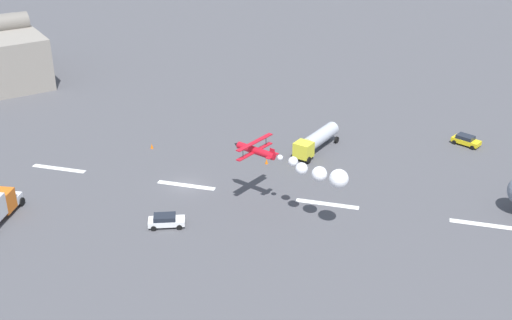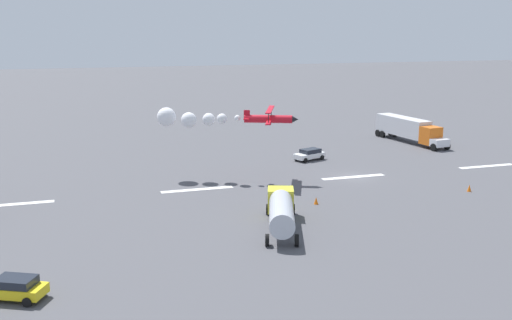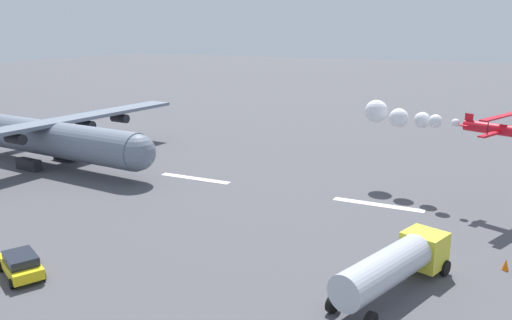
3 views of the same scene
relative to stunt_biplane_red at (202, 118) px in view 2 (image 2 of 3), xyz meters
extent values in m
plane|color=#4C4C51|center=(-17.16, 4.90, -7.14)|extent=(440.00, 440.00, 0.00)
cube|color=white|center=(-36.11, 4.90, -7.14)|extent=(8.00, 0.90, 0.01)
cube|color=white|center=(-17.16, 4.90, -7.14)|extent=(8.00, 0.90, 0.01)
cube|color=white|center=(1.80, 4.90, -7.14)|extent=(8.00, 0.90, 0.01)
cube|color=white|center=(20.75, 4.90, -7.14)|extent=(8.00, 0.90, 0.01)
cylinder|color=red|center=(-7.03, 3.05, 0.03)|extent=(5.42, 2.97, 0.91)
cube|color=red|center=(-7.21, 3.13, -0.12)|extent=(3.08, 6.23, 0.12)
cube|color=red|center=(-7.21, 3.13, 1.13)|extent=(3.08, 6.23, 0.12)
cylinder|color=black|center=(-8.09, 1.03, 0.50)|extent=(0.08, 0.08, 1.25)
cylinder|color=black|center=(-6.33, 5.23, 0.50)|extent=(0.08, 0.08, 1.25)
cube|color=red|center=(-4.75, 2.09, 0.48)|extent=(0.68, 0.36, 1.10)
cube|color=red|center=(-4.75, 2.09, 0.08)|extent=(1.33, 2.08, 0.08)
cone|color=black|center=(-9.88, 4.26, 0.03)|extent=(0.94, 0.98, 0.77)
sphere|color=white|center=(-3.70, 1.80, 0.11)|extent=(0.70, 0.70, 0.70)
sphere|color=white|center=(-2.01, 1.31, 0.05)|extent=(1.18, 1.18, 1.18)
sphere|color=white|center=(-0.73, 0.09, -0.15)|extent=(1.46, 1.46, 1.46)
sphere|color=white|center=(1.49, -0.57, -0.22)|extent=(1.80, 1.80, 1.80)
sphere|color=white|center=(3.90, -1.74, 0.09)|extent=(2.21, 2.21, 2.21)
cube|color=silver|center=(-36.38, -5.91, -6.04)|extent=(2.69, 1.91, 1.10)
cube|color=orange|center=(-36.12, -7.90, -5.29)|extent=(2.79, 2.70, 2.60)
cube|color=silver|center=(-35.29, -14.32, -4.84)|extent=(3.84, 10.79, 2.80)
cylinder|color=black|center=(-37.65, -5.88, -6.59)|extent=(0.49, 1.14, 1.10)
cylinder|color=black|center=(-36.08, -17.93, -6.59)|extent=(0.49, 1.14, 1.10)
cylinder|color=black|center=(-35.92, -19.12, -6.59)|extent=(0.49, 1.14, 1.10)
cylinder|color=black|center=(-35.17, -5.55, -6.59)|extent=(0.49, 1.14, 1.10)
cylinder|color=black|center=(-33.60, -17.61, -6.59)|extent=(0.49, 1.14, 1.10)
cylinder|color=black|center=(-33.44, -18.80, -6.59)|extent=(0.49, 1.14, 1.10)
cube|color=yellow|center=(-3.69, 16.64, -5.54)|extent=(2.98, 2.86, 2.20)
cylinder|color=#B7BCC6|center=(-2.10, 21.29, -5.29)|extent=(4.45, 7.88, 2.10)
cylinder|color=black|center=(-2.75, 15.69, -6.64)|extent=(0.63, 1.05, 1.00)
cylinder|color=black|center=(0.01, 23.74, -6.64)|extent=(0.63, 1.05, 1.00)
cylinder|color=black|center=(-5.02, 16.47, -6.64)|extent=(0.63, 1.05, 1.00)
cylinder|color=black|center=(-2.26, 24.52, -6.64)|extent=(0.63, 1.05, 1.00)
cube|color=white|center=(-15.73, -5.38, -6.50)|extent=(4.67, 3.17, 0.65)
cube|color=#1E232D|center=(-15.91, -5.45, -5.90)|extent=(3.00, 2.44, 0.55)
cylinder|color=black|center=(-14.62, -4.01, -6.82)|extent=(0.68, 0.43, 0.64)
cylinder|color=black|center=(-17.45, -5.05, -6.82)|extent=(0.68, 0.43, 0.64)
cylinder|color=black|center=(-14.00, -5.70, -6.82)|extent=(0.68, 0.43, 0.64)
cylinder|color=black|center=(-16.83, -6.74, -6.82)|extent=(0.68, 0.43, 0.64)
cube|color=yellow|center=(18.91, 28.06, -6.50)|extent=(4.49, 3.47, 0.65)
cube|color=#1E232D|center=(18.73, 28.15, -5.90)|extent=(2.96, 2.60, 0.55)
cylinder|color=black|center=(18.03, 29.52, -6.82)|extent=(0.67, 0.49, 0.64)
cylinder|color=black|center=(19.79, 26.60, -6.82)|extent=(0.67, 0.49, 0.64)
cylinder|color=black|center=(17.22, 27.91, -6.82)|extent=(0.67, 0.49, 0.64)
cone|color=orange|center=(-26.23, 14.55, -6.77)|extent=(0.44, 0.44, 0.75)
cone|color=orange|center=(-8.46, 14.00, -6.77)|extent=(0.44, 0.44, 0.75)
camera|label=1|loc=(12.11, -67.28, 34.28)|focal=46.29mm
camera|label=2|loc=(14.70, 67.32, 10.15)|focal=41.93mm
camera|label=3|loc=(-7.22, 48.35, 7.94)|focal=36.23mm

